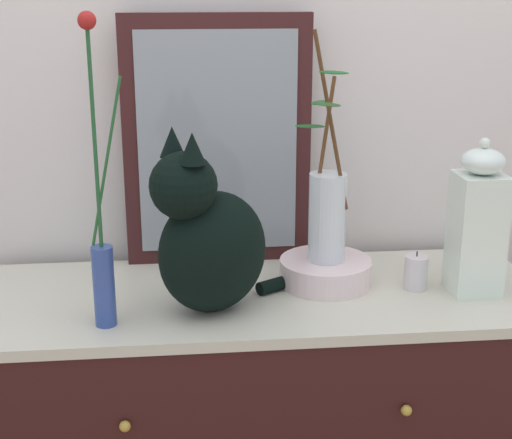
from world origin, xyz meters
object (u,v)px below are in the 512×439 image
at_px(vase_slim_green, 102,250).
at_px(vase_glass_clear, 327,211).
at_px(cat_sitting, 208,238).
at_px(jar_lidded_porcelain, 477,224).
at_px(mirror_leaning, 217,142).
at_px(bowl_porcelain, 325,272).
at_px(candle_pillar, 416,272).

relative_size(vase_slim_green, vase_glass_clear, 1.20).
distance_m(vase_slim_green, vase_glass_clear, 0.54).
relative_size(cat_sitting, jar_lidded_porcelain, 1.23).
bearing_deg(vase_glass_clear, mirror_leaning, 142.77).
xyz_separation_m(mirror_leaning, vase_slim_green, (-0.26, -0.36, -0.15)).
bearing_deg(vase_slim_green, bowl_porcelain, 19.46).
xyz_separation_m(cat_sitting, jar_lidded_porcelain, (0.62, 0.05, -0.00)).
relative_size(bowl_porcelain, jar_lidded_porcelain, 0.60).
bearing_deg(mirror_leaning, vase_glass_clear, -37.23).
xyz_separation_m(vase_glass_clear, jar_lidded_porcelain, (0.33, -0.08, -0.02)).
bearing_deg(candle_pillar, bowl_porcelain, 165.87).
xyz_separation_m(cat_sitting, bowl_porcelain, (0.29, 0.13, -0.14)).
bearing_deg(candle_pillar, jar_lidded_porcelain, -13.56).
bearing_deg(vase_glass_clear, vase_slim_green, -160.56).
bearing_deg(vase_glass_clear, bowl_porcelain, 28.81).
height_order(bowl_porcelain, candle_pillar, candle_pillar).
distance_m(vase_glass_clear, candle_pillar, 0.26).
bearing_deg(mirror_leaning, jar_lidded_porcelain, -24.84).
distance_m(mirror_leaning, jar_lidded_porcelain, 0.66).
bearing_deg(cat_sitting, bowl_porcelain, 24.20).
bearing_deg(candle_pillar, vase_slim_green, -169.90).
distance_m(jar_lidded_porcelain, candle_pillar, 0.18).
height_order(mirror_leaning, candle_pillar, mirror_leaning).
relative_size(mirror_leaning, jar_lidded_porcelain, 1.71).
height_order(cat_sitting, vase_slim_green, vase_slim_green).
relative_size(mirror_leaning, candle_pillar, 6.74).
xyz_separation_m(vase_slim_green, vase_glass_clear, (0.51, 0.18, 0.01)).
relative_size(jar_lidded_porcelain, candle_pillar, 3.95).
distance_m(vase_slim_green, candle_pillar, 0.74).
xyz_separation_m(cat_sitting, vase_slim_green, (-0.22, -0.05, -0.00)).
bearing_deg(jar_lidded_porcelain, cat_sitting, -175.81).
relative_size(bowl_porcelain, vase_glass_clear, 0.41).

